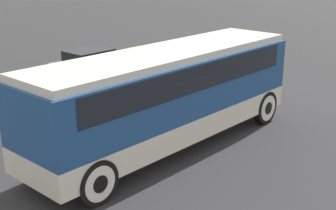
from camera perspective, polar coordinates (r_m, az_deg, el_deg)
ground_plane at (r=15.11m, az=0.00°, el=-5.12°), size 120.00×120.00×0.00m
tour_bus at (r=14.53m, az=0.26°, el=1.94°), size 9.97×2.55×3.15m
parked_car_near at (r=19.83m, az=-15.75°, el=2.11°), size 4.32×1.84×1.46m
parked_car_mid at (r=23.88m, az=-9.31°, el=5.11°), size 4.23×1.85×1.35m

